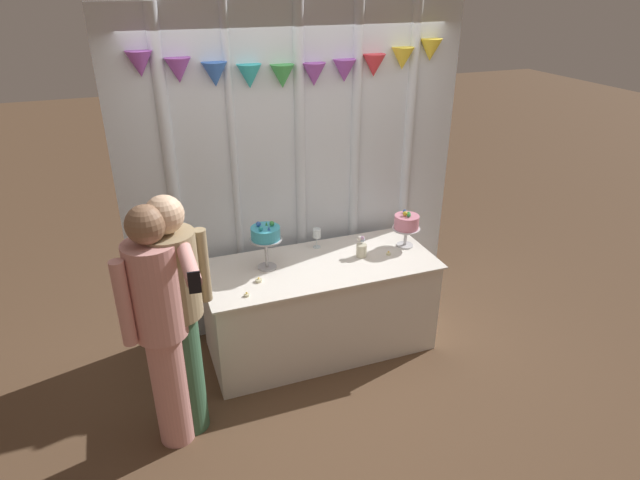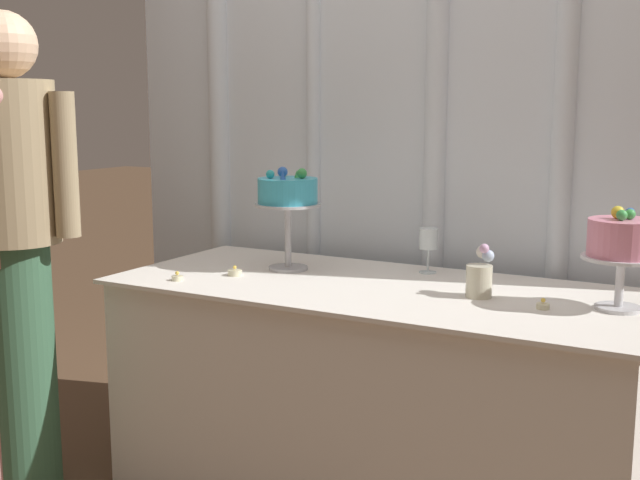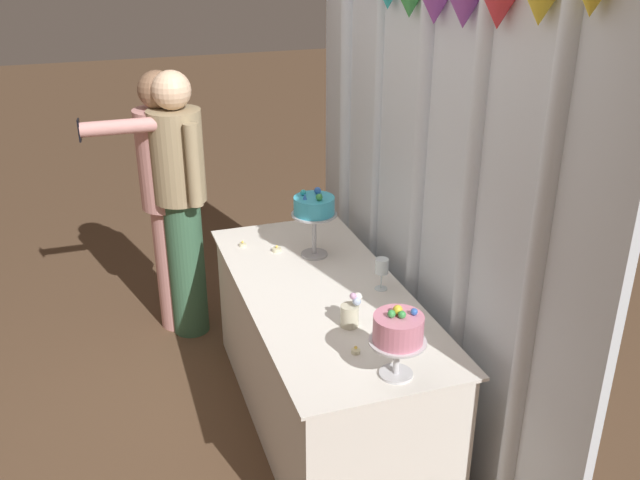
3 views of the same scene
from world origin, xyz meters
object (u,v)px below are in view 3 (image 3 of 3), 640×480
Objects in this scene: cake_display_nearleft at (314,209)px; cake_display_nearright at (398,332)px; tealight_near_right at (356,351)px; guest_man_pink_jacket at (181,196)px; tealight_far_left at (243,245)px; wine_glass at (382,267)px; tealight_near_left at (278,249)px; flower_vase at (351,313)px; cake_table at (323,356)px; guest_man_dark_suit at (165,192)px.

cake_display_nearleft is 1.19m from cake_display_nearright.
guest_man_pink_jacket is at bearing -164.24° from tealight_near_right.
guest_man_pink_jacket is (-0.50, -0.27, 0.15)m from tealight_far_left.
guest_man_pink_jacket is at bearing -146.27° from wine_glass.
wine_glass reaches higher than tealight_far_left.
tealight_near_right is (0.98, -0.13, -0.27)m from cake_display_nearleft.
tealight_near_left is at bearing -147.78° from wine_glass.
flower_vase is 0.10× the size of guest_man_pink_jacket.
tealight_near_left is (0.13, 0.17, 0.00)m from tealight_far_left.
cake_table is 11.03× the size of wine_glass.
tealight_far_left is at bearing -167.58° from cake_display_nearright.
cake_table is 0.59m from flower_vase.
guest_man_pink_jacket reaches higher than tealight_near_left.
tealight_far_left is at bearing 29.83° from guest_man_dark_suit.
tealight_near_left is at bearing -173.22° from flower_vase.
guest_man_pink_jacket is at bearing -163.14° from cake_display_nearright.
guest_man_dark_suit reaches higher than cake_display_nearleft.
cake_display_nearleft is at bearing 178.21° from cake_display_nearright.
cake_display_nearleft is at bearing 55.13° from tealight_far_left.
flower_vase is at bearing 19.90° from guest_man_pink_jacket.
flower_vase is at bearing -43.86° from wine_glass.
guest_man_pink_jacket is (-1.14, -0.54, 0.56)m from cake_table.
wine_glass is (-0.70, 0.23, -0.08)m from cake_display_nearright.
flower_vase is at bearing 6.78° from tealight_near_left.
tealight_far_left is at bearing -169.96° from tealight_near_right.
cake_display_nearright is 0.19× the size of guest_man_dark_suit.
cake_display_nearleft reaches higher than cake_display_nearright.
guest_man_pink_jacket is at bearing -151.56° from tealight_far_left.
tealight_near_right is (1.10, 0.05, -0.00)m from tealight_near_left.
tealight_near_left is at bearing 35.12° from guest_man_pink_jacket.
cake_display_nearleft is 0.54m from wine_glass.
guest_man_pink_jacket is at bearing -144.88° from tealight_near_left.
cake_display_nearleft is at bearing -157.81° from wine_glass.
guest_man_dark_suit is (-1.61, -0.62, 0.09)m from flower_vase.
cake_display_nearleft is 0.22× the size of guest_man_pink_jacket.
cake_table is 0.98m from cake_display_nearright.
cake_table is 10.58× the size of flower_vase.
tealight_near_right is at bearing -4.92° from cake_table.
cake_display_nearright reaches higher than tealight_far_left.
flower_vase is at bearing 1.48° from cake_table.
cake_display_nearright is at bearing 6.27° from tealight_near_left.
wine_glass is 1.60m from guest_man_dark_suit.
wine_glass is 0.71m from tealight_near_left.
tealight_far_left is at bearing -164.69° from flower_vase.
tealight_near_left is at bearing -177.63° from tealight_near_right.
tealight_far_left is at bearing -124.87° from cake_display_nearleft.
cake_display_nearright is 0.44m from flower_vase.
tealight_far_left is (-1.43, -0.31, -0.20)m from cake_display_nearright.
cake_display_nearright is 1.81× the size of flower_vase.
guest_man_dark_suit reaches higher than wine_glass.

